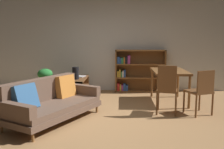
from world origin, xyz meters
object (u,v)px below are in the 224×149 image
at_px(potted_floor_plant, 45,81).
at_px(dining_chair_far, 201,90).
at_px(dining_chair_near, 167,87).
at_px(bookshelf, 137,71).
at_px(dining_table, 169,74).
at_px(open_laptop, 78,76).
at_px(media_console, 79,88).
at_px(desk_speaker, 76,73).
at_px(fabric_couch, 50,101).

xyz_separation_m(potted_floor_plant, dining_chair_far, (3.44, -1.28, 0.07)).
bearing_deg(dining_chair_near, bookshelf, 101.87).
height_order(dining_table, bookshelf, bookshelf).
height_order(open_laptop, dining_chair_near, dining_chair_near).
relative_size(media_console, desk_speaker, 3.86).
bearing_deg(potted_floor_plant, dining_chair_near, -24.42).
distance_m(fabric_couch, dining_chair_far, 2.87).
height_order(desk_speaker, dining_table, desk_speaker).
xyz_separation_m(media_console, open_laptop, (-0.06, 0.23, 0.27)).
bearing_deg(media_console, bookshelf, 28.91).
bearing_deg(dining_chair_far, open_laptop, 149.80).
relative_size(media_console, dining_chair_near, 1.16).
distance_m(dining_table, dining_chair_far, 1.08).
relative_size(media_console, dining_chair_far, 1.28).
relative_size(desk_speaker, bookshelf, 0.21).
xyz_separation_m(potted_floor_plant, dining_table, (3.01, -0.30, 0.23)).
relative_size(fabric_couch, dining_table, 1.72).
bearing_deg(dining_chair_far, bookshelf, 117.16).
relative_size(media_console, potted_floor_plant, 1.52).
distance_m(open_laptop, potted_floor_plant, 0.83).
relative_size(dining_chair_far, bookshelf, 0.64).
bearing_deg(dining_chair_near, desk_speaker, 150.64).
bearing_deg(dining_chair_far, desk_speaker, 156.79).
height_order(desk_speaker, bookshelf, bookshelf).
bearing_deg(open_laptop, dining_chair_near, -37.40).
height_order(media_console, potted_floor_plant, potted_floor_plant).
bearing_deg(media_console, desk_speaker, -102.94).
distance_m(desk_speaker, potted_floor_plant, 0.83).
relative_size(media_console, dining_table, 0.97).
xyz_separation_m(potted_floor_plant, bookshelf, (2.34, 0.88, 0.14)).
height_order(fabric_couch, dining_chair_far, dining_chair_far).
bearing_deg(dining_chair_near, open_laptop, 142.60).
height_order(fabric_couch, media_console, fabric_couch).
relative_size(potted_floor_plant, bookshelf, 0.54).
relative_size(fabric_couch, dining_chair_near, 2.04).
xyz_separation_m(dining_chair_far, bookshelf, (-1.11, 2.16, 0.07)).
relative_size(desk_speaker, dining_table, 0.25).
relative_size(fabric_couch, media_console, 1.76).
distance_m(media_console, open_laptop, 0.36).
bearing_deg(media_console, fabric_couch, -97.50).
bearing_deg(desk_speaker, fabric_couch, -96.84).
distance_m(open_laptop, desk_speaker, 0.44).
height_order(fabric_couch, dining_table, fabric_couch).
bearing_deg(dining_chair_far, dining_chair_near, 178.73).
distance_m(fabric_couch, potted_floor_plant, 1.81).
height_order(media_console, dining_chair_far, dining_chair_far).
bearing_deg(media_console, dining_chair_near, -33.84).
height_order(fabric_couch, desk_speaker, desk_speaker).
distance_m(desk_speaker, bookshelf, 1.85).
relative_size(open_laptop, dining_chair_near, 0.46).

